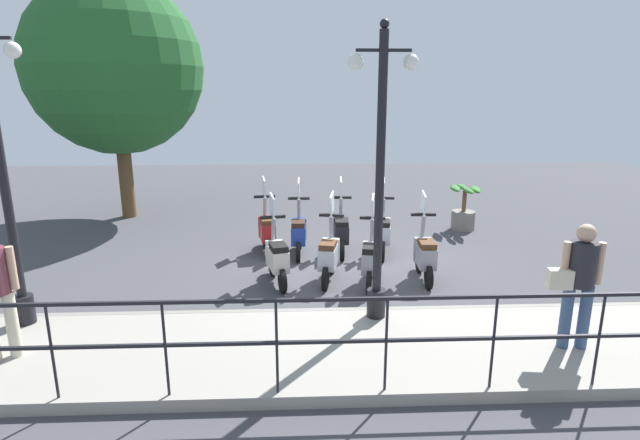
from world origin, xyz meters
name	(u,v)px	position (x,y,z in m)	size (l,w,h in m)	color
ground_plane	(347,268)	(0.00, 0.00, 0.00)	(28.00, 28.00, 0.00)	#424247
promenade_walkway	(370,347)	(-3.15, 0.00, 0.07)	(2.20, 20.00, 0.15)	gray
fence_railing	(387,326)	(-4.20, 0.00, 0.89)	(0.04, 16.03, 1.07)	black
lamp_post_near	(379,196)	(-2.40, -0.18, 1.90)	(0.26, 0.90, 3.97)	black
lamp_post_far	(6,195)	(-2.40, 4.68, 1.96)	(0.26, 0.90, 4.09)	black
pedestrian_with_bag	(579,277)	(-3.39, -2.47, 1.08)	(0.36, 0.65, 1.59)	#384C70
tree_large	(115,67)	(4.30, 5.43, 3.84)	(4.34, 4.34, 6.02)	brown
potted_palm	(464,211)	(2.64, -3.08, 0.45)	(1.06, 0.66, 1.05)	slate
scooter_near_0	(425,254)	(-0.66, -1.30, 0.48)	(1.23, 0.44, 1.54)	black
scooter_near_1	(371,259)	(-0.87, -0.32, 0.48)	(1.22, 0.48, 1.54)	black
scooter_near_2	(329,255)	(-0.64, 0.38, 0.48)	(1.22, 0.49, 1.54)	black
scooter_near_3	(277,257)	(-0.72, 1.28, 0.48)	(1.21, 0.52, 1.54)	black
scooter_far_0	(383,232)	(0.79, -0.80, 0.48)	(1.23, 0.46, 1.54)	black
scooter_far_1	(341,231)	(0.87, 0.04, 0.48)	(1.23, 0.44, 1.54)	black
scooter_far_2	(299,232)	(0.82, 0.90, 0.48)	(1.23, 0.44, 1.54)	black
scooter_far_3	(267,230)	(1.04, 1.56, 0.48)	(1.22, 0.47, 1.54)	black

